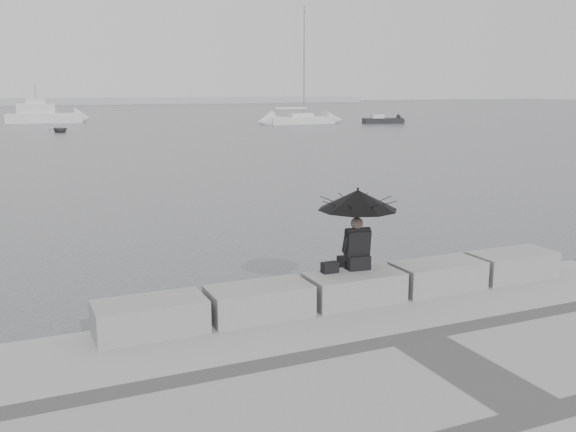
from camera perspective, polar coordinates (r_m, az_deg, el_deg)
name	(u,v)px	position (r m, az deg, el deg)	size (l,w,h in m)	color
ground	(340,322)	(11.38, 4.69, -9.35)	(360.00, 360.00, 0.00)	#434548
stone_block_far_left	(150,317)	(9.61, -12.16, -8.78)	(1.60, 0.80, 0.50)	gray
stone_block_left	(259,301)	(10.06, -2.58, -7.60)	(1.60, 0.80, 0.50)	gray
stone_block_centre	(354,288)	(10.77, 5.91, -6.37)	(1.60, 0.80, 0.50)	gray
stone_block_right	(438,276)	(11.68, 13.18, -5.19)	(1.60, 0.80, 0.50)	gray
stone_block_far_right	(512,265)	(12.76, 19.30, -4.14)	(1.60, 0.80, 0.50)	gray
seated_person	(358,208)	(10.74, 6.22, 0.69)	(1.35, 1.35, 1.39)	black
bag	(330,267)	(10.68, 3.74, -4.59)	(0.28, 0.16, 0.18)	black
sailboat_right	(300,119)	(73.23, 1.08, 8.60)	(7.61, 2.41, 12.90)	silver
motor_cruiser	(45,115)	(80.57, -20.81, 8.38)	(8.70, 3.97, 4.50)	silver
small_motorboat	(383,121)	(75.11, 8.43, 8.39)	(4.78, 2.74, 1.10)	black
dinghy	(60,129)	(63.30, -19.61, 7.26)	(2.76, 1.17, 0.47)	slate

